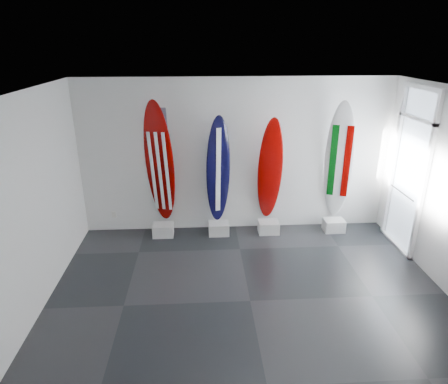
{
  "coord_description": "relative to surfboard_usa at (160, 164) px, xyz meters",
  "views": [
    {
      "loc": [
        -0.68,
        -4.77,
        3.59
      ],
      "look_at": [
        -0.3,
        1.4,
        1.2
      ],
      "focal_mm": 31.31,
      "sensor_mm": 36.0,
      "label": 1
    }
  ],
  "objects": [
    {
      "name": "wall_front",
      "position": [
        1.46,
        -4.78,
        0.05
      ],
      "size": [
        6.0,
        0.0,
        6.0
      ],
      "primitive_type": "plane",
      "rotation": [
        -1.57,
        0.0,
        0.0
      ],
      "color": "white",
      "rests_on": "ground"
    },
    {
      "name": "display_block_swiss",
      "position": [
        2.09,
        -0.1,
        -1.33
      ],
      "size": [
        0.4,
        0.3,
        0.24
      ],
      "primitive_type": "cube",
      "color": "silver",
      "rests_on": "floor"
    },
    {
      "name": "display_block_navy",
      "position": [
        1.1,
        -0.1,
        -1.33
      ],
      "size": [
        0.4,
        0.3,
        0.24
      ],
      "primitive_type": "cube",
      "color": "silver",
      "rests_on": "floor"
    },
    {
      "name": "wall_left",
      "position": [
        -1.54,
        -2.28,
        0.05
      ],
      "size": [
        0.0,
        5.0,
        5.0
      ],
      "primitive_type": "plane",
      "rotation": [
        1.57,
        0.0,
        1.57
      ],
      "color": "white",
      "rests_on": "ground"
    },
    {
      "name": "floor",
      "position": [
        1.46,
        -2.28,
        -1.45
      ],
      "size": [
        6.0,
        6.0,
        0.0
      ],
      "primitive_type": "plane",
      "color": "black",
      "rests_on": "ground"
    },
    {
      "name": "display_block_italy",
      "position": [
        3.42,
        -0.1,
        -1.33
      ],
      "size": [
        0.4,
        0.3,
        0.24
      ],
      "primitive_type": "cube",
      "color": "silver",
      "rests_on": "floor"
    },
    {
      "name": "surfboard_swiss",
      "position": [
        2.09,
        0.0,
        -0.17
      ],
      "size": [
        0.49,
        0.41,
        2.1
      ],
      "primitive_type": "ellipsoid",
      "rotation": [
        0.15,
        0.0,
        0.03
      ],
      "color": "#800301",
      "rests_on": "display_block_swiss"
    },
    {
      "name": "display_block_usa",
      "position": [
        0.0,
        -0.1,
        -1.33
      ],
      "size": [
        0.4,
        0.3,
        0.24
      ],
      "primitive_type": "cube",
      "color": "silver",
      "rests_on": "floor"
    },
    {
      "name": "surfboard_italy",
      "position": [
        3.42,
        0.0,
        -0.02
      ],
      "size": [
        0.66,
        0.59,
        2.39
      ],
      "primitive_type": "ellipsoid",
      "rotation": [
        0.14,
        0.0,
        -0.38
      ],
      "color": "white",
      "rests_on": "display_block_italy"
    },
    {
      "name": "ceiling",
      "position": [
        1.46,
        -2.28,
        1.55
      ],
      "size": [
        6.0,
        6.0,
        0.0
      ],
      "primitive_type": "plane",
      "rotation": [
        3.14,
        0.0,
        0.0
      ],
      "color": "white",
      "rests_on": "wall_back"
    },
    {
      "name": "glass_door",
      "position": [
        4.43,
        -0.73,
        -0.03
      ],
      "size": [
        0.12,
        1.16,
        2.85
      ],
      "primitive_type": null,
      "color": "white",
      "rests_on": "floor"
    },
    {
      "name": "wall_back",
      "position": [
        1.46,
        0.22,
        0.05
      ],
      "size": [
        6.0,
        0.0,
        6.0
      ],
      "primitive_type": "plane",
      "rotation": [
        1.57,
        0.0,
        0.0
      ],
      "color": "white",
      "rests_on": "ground"
    },
    {
      "name": "wall_outlet",
      "position": [
        -0.99,
        0.2,
        -1.1
      ],
      "size": [
        0.09,
        0.02,
        0.13
      ],
      "primitive_type": "cube",
      "color": "silver",
      "rests_on": "wall_back"
    },
    {
      "name": "surfboard_usa",
      "position": [
        0.0,
        0.0,
        0.0
      ],
      "size": [
        0.64,
        0.55,
        2.43
      ],
      "primitive_type": "ellipsoid",
      "rotation": [
        0.14,
        0.0,
        -0.24
      ],
      "color": "#800301",
      "rests_on": "display_block_usa"
    },
    {
      "name": "surfboard_navy",
      "position": [
        1.1,
        0.0,
        -0.15
      ],
      "size": [
        0.51,
        0.32,
        2.12
      ],
      "primitive_type": "ellipsoid",
      "rotation": [
        0.05,
        0.0,
        0.31
      ],
      "color": "black",
      "rests_on": "display_block_navy"
    }
  ]
}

